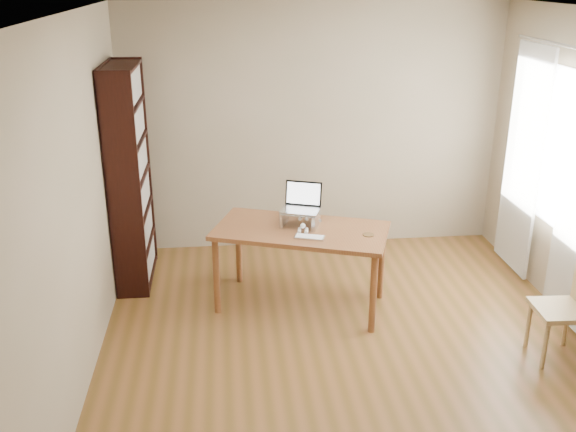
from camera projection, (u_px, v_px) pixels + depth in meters
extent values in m
cube|color=brown|center=(350.00, 353.00, 5.15)|extent=(4.00, 4.50, 0.02)
cube|color=silver|center=(364.00, 12.00, 4.21)|extent=(4.00, 4.50, 0.02)
cube|color=#857659|center=(313.00, 129.00, 6.78)|extent=(4.00, 0.02, 2.60)
cube|color=#857659|center=(469.00, 385.00, 2.58)|extent=(4.00, 0.02, 2.60)
cube|color=#857659|center=(74.00, 209.00, 4.49)|extent=(0.02, 4.50, 2.60)
cube|color=white|center=(561.00, 150.00, 5.58)|extent=(0.01, 1.80, 1.40)
cube|color=black|center=(123.00, 191.00, 5.63)|extent=(0.30, 0.04, 2.10)
cube|color=black|center=(135.00, 164.00, 6.43)|extent=(0.30, 0.04, 2.10)
cube|color=black|center=(114.00, 177.00, 6.02)|extent=(0.02, 0.90, 2.10)
cube|color=black|center=(139.00, 274.00, 6.40)|extent=(0.30, 0.84, 0.02)
cube|color=black|center=(140.00, 259.00, 6.34)|extent=(0.20, 0.78, 0.28)
cube|color=black|center=(136.00, 243.00, 6.28)|extent=(0.30, 0.84, 0.03)
cube|color=black|center=(137.00, 227.00, 6.22)|extent=(0.20, 0.78, 0.28)
cube|color=black|center=(133.00, 210.00, 6.15)|extent=(0.30, 0.84, 0.02)
cube|color=black|center=(134.00, 194.00, 6.10)|extent=(0.20, 0.78, 0.28)
cube|color=black|center=(130.00, 177.00, 6.03)|extent=(0.30, 0.84, 0.02)
cube|color=black|center=(131.00, 159.00, 5.97)|extent=(0.20, 0.78, 0.28)
cube|color=black|center=(126.00, 141.00, 5.91)|extent=(0.30, 0.84, 0.02)
cube|color=black|center=(128.00, 123.00, 5.85)|extent=(0.20, 0.78, 0.28)
cube|color=black|center=(123.00, 105.00, 5.79)|extent=(0.30, 0.84, 0.02)
cube|color=black|center=(125.00, 86.00, 5.73)|extent=(0.20, 0.78, 0.28)
cube|color=black|center=(119.00, 67.00, 5.67)|extent=(0.30, 0.84, 0.03)
cube|color=white|center=(523.00, 161.00, 6.17)|extent=(0.03, 0.70, 2.20)
cylinder|color=silver|center=(571.00, 47.00, 5.26)|extent=(0.03, 1.90, 0.03)
cube|color=brown|center=(301.00, 231.00, 5.62)|extent=(1.66, 1.21, 0.04)
cylinder|color=brown|center=(224.00, 258.00, 5.98)|extent=(0.06, 0.06, 0.71)
cylinder|color=brown|center=(368.00, 252.00, 6.11)|extent=(0.06, 0.06, 0.71)
cylinder|color=brown|center=(224.00, 289.00, 5.40)|extent=(0.06, 0.06, 0.71)
cylinder|color=brown|center=(384.00, 281.00, 5.53)|extent=(0.06, 0.06, 0.71)
cube|color=silver|center=(284.00, 220.00, 5.65)|extent=(0.03, 0.25, 0.12)
cube|color=silver|center=(316.00, 218.00, 5.68)|extent=(0.03, 0.25, 0.12)
cube|color=silver|center=(300.00, 212.00, 5.64)|extent=(0.32, 0.25, 0.01)
cube|color=silver|center=(300.00, 210.00, 5.64)|extent=(0.39, 0.33, 0.02)
cube|color=black|center=(298.00, 193.00, 5.72)|extent=(0.33, 0.16, 0.22)
cube|color=white|center=(298.00, 193.00, 5.71)|extent=(0.29, 0.14, 0.19)
cube|color=silver|center=(310.00, 237.00, 5.41)|extent=(0.27, 0.18, 0.02)
cube|color=white|center=(310.00, 236.00, 5.41)|extent=(0.25, 0.16, 0.00)
cylinder|color=brown|center=(368.00, 235.00, 5.48)|extent=(0.10, 0.10, 0.01)
ellipsoid|color=#4E473D|center=(303.00, 217.00, 5.70)|extent=(0.17, 0.39, 0.13)
ellipsoid|color=#4E473D|center=(301.00, 213.00, 5.80)|extent=(0.15, 0.16, 0.12)
ellipsoid|color=#4E473D|center=(306.00, 223.00, 5.51)|extent=(0.10, 0.10, 0.09)
ellipsoid|color=white|center=(305.00, 225.00, 5.56)|extent=(0.09, 0.09, 0.08)
sphere|color=white|center=(306.00, 226.00, 5.48)|extent=(0.04, 0.04, 0.04)
cone|color=#4E473D|center=(303.00, 218.00, 5.50)|extent=(0.03, 0.04, 0.04)
cone|color=#4E473D|center=(309.00, 218.00, 5.50)|extent=(0.03, 0.04, 0.04)
cylinder|color=white|center=(302.00, 231.00, 5.52)|extent=(0.03, 0.09, 0.03)
cylinder|color=white|center=(309.00, 231.00, 5.53)|extent=(0.03, 0.09, 0.03)
cylinder|color=#4E473D|center=(311.00, 216.00, 5.84)|extent=(0.14, 0.21, 0.03)
cube|color=tan|center=(560.00, 310.00, 4.94)|extent=(0.41, 0.41, 0.04)
cylinder|color=tan|center=(547.00, 345.00, 4.86)|extent=(0.04, 0.04, 0.42)
cylinder|color=tan|center=(528.00, 324.00, 5.15)|extent=(0.04, 0.04, 0.42)
cylinder|color=tan|center=(565.00, 322.00, 5.18)|extent=(0.04, 0.04, 0.42)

